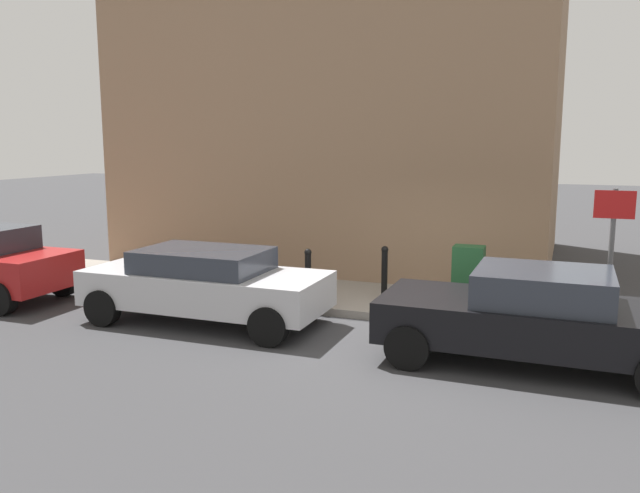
# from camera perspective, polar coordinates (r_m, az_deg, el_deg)

# --- Properties ---
(ground) EXTENTS (80.00, 80.00, 0.00)m
(ground) POSITION_cam_1_polar(r_m,az_deg,el_deg) (10.70, 7.71, -8.08)
(ground) COLOR #38383A
(sidewalk) EXTENTS (2.39, 30.00, 0.15)m
(sidewalk) POSITION_cam_1_polar(r_m,az_deg,el_deg) (14.88, -13.47, -2.97)
(sidewalk) COLOR gray
(sidewalk) RESTS_ON ground
(corner_building) EXTENTS (8.05, 10.48, 9.91)m
(corner_building) POSITION_cam_1_polar(r_m,az_deg,el_deg) (18.08, 3.18, 14.99)
(corner_building) COLOR #937256
(corner_building) RESTS_ON ground
(car_black) EXTENTS (1.93, 4.31, 1.39)m
(car_black) POSITION_cam_1_polar(r_m,az_deg,el_deg) (9.75, 18.36, -5.82)
(car_black) COLOR black
(car_black) RESTS_ON ground
(car_silver) EXTENTS (1.84, 4.28, 1.32)m
(car_silver) POSITION_cam_1_polar(r_m,az_deg,el_deg) (11.52, -10.07, -3.19)
(car_silver) COLOR #B7B7BC
(car_silver) RESTS_ON ground
(utility_cabinet) EXTENTS (0.46, 0.61, 1.15)m
(utility_cabinet) POSITION_cam_1_polar(r_m,az_deg,el_deg) (12.09, 12.91, -2.85)
(utility_cabinet) COLOR #1E4C28
(utility_cabinet) RESTS_ON sidewalk
(bollard_near_cabinet) EXTENTS (0.14, 0.14, 1.04)m
(bollard_near_cabinet) POSITION_cam_1_polar(r_m,az_deg,el_deg) (12.50, 5.70, -2.15)
(bollard_near_cabinet) COLOR black
(bollard_near_cabinet) RESTS_ON sidewalk
(bollard_far_kerb) EXTENTS (0.14, 0.14, 1.04)m
(bollard_far_kerb) POSITION_cam_1_polar(r_m,az_deg,el_deg) (12.14, -1.06, -2.45)
(bollard_far_kerb) COLOR black
(bollard_far_kerb) RESTS_ON sidewalk
(street_sign) EXTENTS (0.08, 0.60, 2.30)m
(street_sign) POSITION_cam_1_polar(r_m,az_deg,el_deg) (11.15, 24.34, 0.64)
(street_sign) COLOR #59595B
(street_sign) RESTS_ON sidewalk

